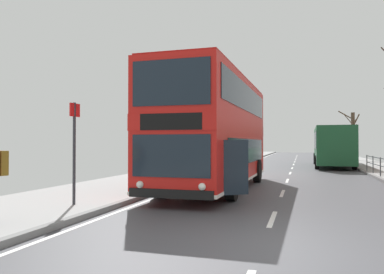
# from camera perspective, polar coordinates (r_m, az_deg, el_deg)

# --- Properties ---
(ground) EXTENTS (15.80, 140.00, 0.20)m
(ground) POSITION_cam_1_polar(r_m,az_deg,el_deg) (6.98, 4.21, -15.50)
(ground) COLOR #46464B
(double_decker_bus_main) EXTENTS (3.22, 10.24, 4.32)m
(double_decker_bus_main) POSITION_cam_1_polar(r_m,az_deg,el_deg) (14.93, 3.55, 0.85)
(double_decker_bus_main) COLOR red
(double_decker_bus_main) RESTS_ON ground
(background_bus_far_lane) EXTENTS (2.82, 10.78, 2.98)m
(background_bus_far_lane) POSITION_cam_1_polar(r_m,az_deg,el_deg) (31.34, 20.27, -1.18)
(background_bus_far_lane) COLOR #19512D
(background_bus_far_lane) RESTS_ON ground
(bus_stop_sign_near) EXTENTS (0.08, 0.44, 2.76)m
(bus_stop_sign_near) POSITION_cam_1_polar(r_m,az_deg,el_deg) (10.78, -17.22, -0.71)
(bus_stop_sign_near) COLOR #2D2D33
(bus_stop_sign_near) RESTS_ON ground
(bare_tree_far_01) EXTENTS (1.87, 2.19, 4.92)m
(bare_tree_far_01) POSITION_cam_1_polar(r_m,az_deg,el_deg) (40.57, 22.95, 0.37)
(bare_tree_far_01) COLOR #4C3D2D
(bare_tree_far_01) RESTS_ON ground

